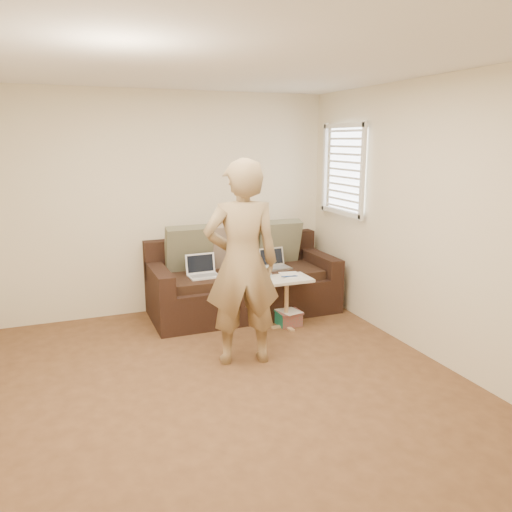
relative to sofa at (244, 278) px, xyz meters
name	(u,v)px	position (x,y,z in m)	size (l,w,h in m)	color
floor	(229,390)	(-0.79, -1.77, -0.42)	(4.50, 4.50, 0.00)	#51341E
ceiling	(224,60)	(-0.79, -1.77, 2.18)	(4.50, 4.50, 0.00)	white
wall_back	(167,204)	(-0.79, 0.48, 0.87)	(4.00, 4.00, 0.00)	beige
wall_front	(418,343)	(-0.79, -4.03, 0.87)	(4.00, 4.00, 0.00)	beige
wall_right	(433,222)	(1.21, -1.77, 0.87)	(4.50, 4.50, 0.00)	beige
window_blinds	(344,170)	(1.16, -0.27, 1.28)	(0.12, 0.88, 1.08)	white
sofa	(244,278)	(0.00, 0.00, 0.00)	(2.20, 0.95, 0.85)	black
pillow_left	(189,249)	(-0.60, 0.23, 0.37)	(0.55, 0.14, 0.55)	#595942
pillow_mid	(234,245)	(-0.05, 0.21, 0.37)	(0.55, 0.14, 0.55)	#776255
pillow_right	(279,242)	(0.55, 0.22, 0.37)	(0.55, 0.14, 0.55)	#595942
laptop_silver	(276,269)	(0.41, -0.05, 0.10)	(0.33, 0.24, 0.22)	#B7BABC
laptop_white	(204,277)	(-0.51, -0.10, 0.10)	(0.35, 0.25, 0.25)	white
person	(242,263)	(-0.49, -1.28, 0.52)	(0.69, 0.47, 1.90)	#92804F
side_table	(286,302)	(0.27, -0.62, -0.14)	(0.51, 0.36, 0.57)	silver
drinking_glass	(268,272)	(0.09, -0.53, 0.20)	(0.07, 0.07, 0.12)	silver
scissors	(289,276)	(0.31, -0.61, 0.15)	(0.18, 0.10, 0.02)	silver
paper_on_table	(291,275)	(0.36, -0.55, 0.14)	(0.21, 0.30, 0.00)	white
striped_box	(288,317)	(0.32, -0.58, -0.34)	(0.27, 0.27, 0.17)	red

